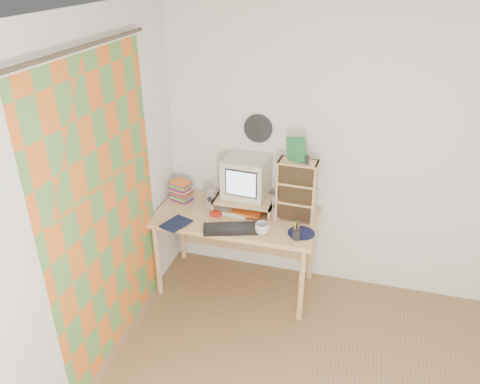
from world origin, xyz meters
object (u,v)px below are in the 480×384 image
Objects in this scene: desk at (238,225)px; keyboard at (234,229)px; mug at (262,229)px; diary at (168,220)px; dvd_stack at (181,188)px; crt_monitor at (245,178)px; cd_rack at (297,191)px.

keyboard is at bearing -79.86° from desk.
mug is (0.29, -0.29, 0.18)m from desk.
mug is (0.23, 0.01, 0.03)m from keyboard.
keyboard is at bearing -176.53° from mug.
keyboard reaches higher than desk.
dvd_stack is at bearing 115.44° from diary.
crt_monitor is 0.68× the size of cd_rack.
crt_monitor is at bearing 55.63° from diary.
desk is at bearing 134.54° from mug.
diary is (-1.02, -0.35, -0.24)m from cd_rack.
dvd_stack is at bearing 156.89° from mug.
cd_rack reaches higher than desk.
desk is 6.57× the size of diary.
crt_monitor reaches higher than mug.
dvd_stack is 0.47× the size of cd_rack.
cd_rack reaches higher than crt_monitor.
cd_rack is at bearing 2.98° from desk.
crt_monitor is 0.48m from keyboard.
diary is at bearing -148.15° from desk.
diary is at bearing -158.79° from cd_rack.
desk is 0.62m from dvd_stack.
crt_monitor reaches higher than keyboard.
dvd_stack reaches higher than mug.
dvd_stack reaches higher than desk.
crt_monitor is 0.51m from mug.
mug is at bearing -45.46° from desk.
keyboard is 0.73m from dvd_stack.
dvd_stack is (-0.60, -0.02, -0.17)m from crt_monitor.
desk is 0.64m from cd_rack.
crt_monitor is at bearing 123.03° from mug.
desk is 0.44m from crt_monitor.
dvd_stack is at bearing 172.82° from desk.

